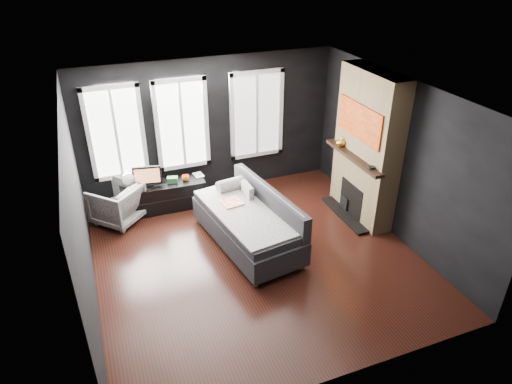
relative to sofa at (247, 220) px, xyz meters
name	(u,v)px	position (x,y,z in m)	size (l,w,h in m)	color
floor	(257,258)	(0.01, -0.42, -0.48)	(5.00, 5.00, 0.00)	black
ceiling	(257,96)	(0.01, -0.42, 2.22)	(5.00, 5.00, 0.00)	white
wall_back	(210,128)	(0.01, 2.08, 0.87)	(5.00, 0.02, 2.70)	black
wall_left	(80,217)	(-2.49, -0.42, 0.87)	(0.02, 5.00, 2.70)	black
wall_right	(397,159)	(2.51, -0.42, 0.87)	(0.02, 5.00, 2.70)	black
windows	(184,77)	(-0.44, 2.04, 1.90)	(4.00, 0.16, 1.76)	white
fireplace	(367,147)	(2.31, 0.18, 0.87)	(0.70, 1.62, 2.70)	#93724C
sofa	(247,220)	(0.00, 0.00, 0.00)	(1.12, 2.23, 0.96)	black
stripe_pillow	(247,194)	(0.18, 0.46, 0.21)	(0.09, 0.38, 0.38)	gray
armchair	(117,202)	(-1.94, 1.53, -0.09)	(0.77, 0.72, 0.79)	white
media_console	(164,196)	(-1.07, 1.68, -0.21)	(1.55, 0.48, 0.53)	black
monitor	(147,175)	(-1.33, 1.65, 0.29)	(0.53, 0.11, 0.47)	black
desk_fan	(129,181)	(-1.66, 1.69, 0.22)	(0.24, 0.24, 0.33)	gray
mug	(185,177)	(-0.64, 1.64, 0.12)	(0.14, 0.11, 0.14)	orange
book	(194,171)	(-0.44, 1.75, 0.17)	(0.17, 0.02, 0.23)	beige
storage_box	(172,180)	(-0.88, 1.66, 0.11)	(0.20, 0.13, 0.11)	#2E6834
mantel_vase	(341,142)	(2.06, 0.63, 0.84)	(0.17, 0.18, 0.17)	gold
mantel_clock	(372,168)	(2.06, -0.37, 0.77)	(0.11, 0.11, 0.04)	black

